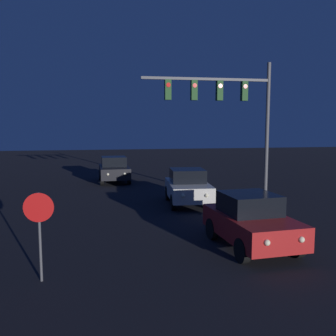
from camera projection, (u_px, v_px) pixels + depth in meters
car_near at (251, 221)px, 12.31m from camera, size 2.26×4.08×1.78m
car_mid at (188, 187)px, 19.01m from camera, size 2.26×4.07×1.78m
car_far at (114, 169)px, 26.28m from camera, size 2.12×4.01×1.78m
traffic_signal_mast at (230, 107)px, 17.43m from camera, size 6.14×0.30×6.94m
stop_sign at (39, 220)px, 9.53m from camera, size 0.76×0.07×2.34m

